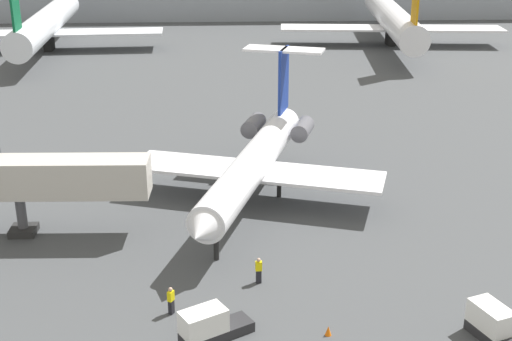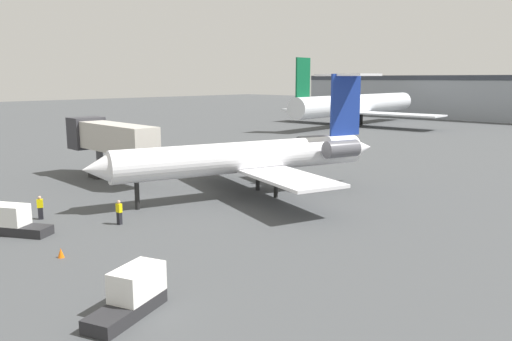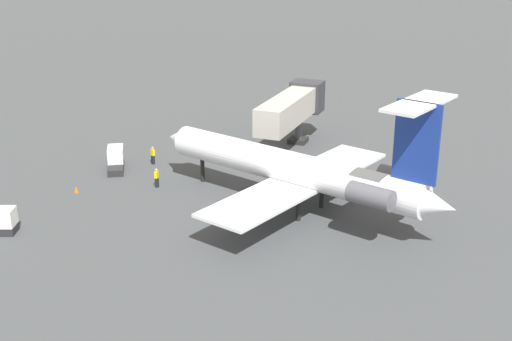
{
  "view_description": "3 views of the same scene",
  "coord_description": "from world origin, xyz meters",
  "views": [
    {
      "loc": [
        -1.75,
        -50.01,
        21.77
      ],
      "look_at": [
        0.68,
        -1.59,
        3.15
      ],
      "focal_mm": 48.64,
      "sensor_mm": 36.0,
      "label": 1
    },
    {
      "loc": [
        30.3,
        -30.19,
        9.83
      ],
      "look_at": [
        2.82,
        -1.87,
        2.66
      ],
      "focal_mm": 35.62,
      "sensor_mm": 36.0,
      "label": 2
    },
    {
      "loc": [
        46.65,
        13.74,
        20.82
      ],
      "look_at": [
        2.22,
        -2.87,
        3.44
      ],
      "focal_mm": 46.34,
      "sensor_mm": 36.0,
      "label": 3
    }
  ],
  "objects": [
    {
      "name": "jet_bridge",
      "position": [
        -14.29,
        -5.08,
        4.21
      ],
      "size": [
        13.04,
        3.33,
        5.91
      ],
      "color": "#B7B2A8",
      "rests_on": "ground_plane"
    },
    {
      "name": "ground_plane",
      "position": [
        0.0,
        0.0,
        -0.05
      ],
      "size": [
        400.0,
        400.0,
        0.1
      ],
      "primitive_type": "cube",
      "color": "#424447"
    },
    {
      "name": "traffic_cone_near",
      "position": [
        3.74,
        -18.43,
        0.28
      ],
      "size": [
        0.36,
        0.36,
        0.55
      ],
      "color": "orange",
      "rests_on": "ground_plane"
    },
    {
      "name": "regional_jet",
      "position": [
        0.79,
        0.21,
        3.49
      ],
      "size": [
        20.14,
        26.09,
        10.25
      ],
      "color": "white",
      "rests_on": "ground_plane"
    },
    {
      "name": "baggage_tug_lead",
      "position": [
        -2.66,
        -18.52,
        0.84
      ],
      "size": [
        4.16,
        3.21,
        1.9
      ],
      "color": "#262628",
      "rests_on": "ground_plane"
    },
    {
      "name": "ground_crew_marshaller",
      "position": [
        0.29,
        -12.66,
        0.86
      ],
      "size": [
        0.42,
        0.3,
        1.69
      ],
      "color": "black",
      "rests_on": "ground_plane"
    },
    {
      "name": "ground_crew_loader",
      "position": [
        -4.86,
        -15.86,
        0.86
      ],
      "size": [
        0.42,
        0.48,
        1.69
      ],
      "color": "black",
      "rests_on": "ground_plane"
    }
  ]
}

